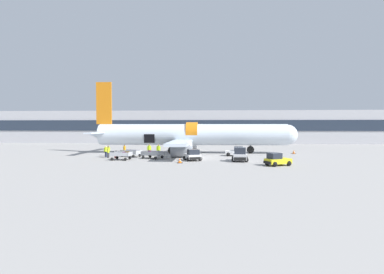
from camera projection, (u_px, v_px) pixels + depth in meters
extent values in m
plane|color=gray|center=(197.00, 158.00, 41.87)|extent=(500.00, 500.00, 0.00)
cube|color=#B2B2B7|center=(204.00, 127.00, 79.24)|extent=(108.18, 9.47, 8.35)
cube|color=#232D3D|center=(203.00, 125.00, 74.45)|extent=(106.02, 0.16, 2.67)
cylinder|color=silver|center=(192.00, 135.00, 48.95)|extent=(30.63, 3.43, 3.43)
sphere|color=silver|center=(287.00, 135.00, 47.99)|extent=(3.26, 3.26, 3.26)
cone|color=silver|center=(101.00, 134.00, 49.91)|extent=(3.94, 3.15, 3.15)
cylinder|color=orange|center=(192.00, 133.00, 48.90)|extent=(1.84, 3.44, 3.44)
cube|color=orange|center=(104.00, 103.00, 49.68)|extent=(2.57, 0.28, 6.96)
cube|color=silver|center=(97.00, 133.00, 46.32)|extent=(1.17, 7.09, 0.20)
cube|color=silver|center=(112.00, 132.00, 53.38)|extent=(1.17, 7.09, 0.20)
cube|color=silver|center=(180.00, 143.00, 42.24)|extent=(2.79, 12.65, 0.40)
cube|color=silver|center=(188.00, 139.00, 55.88)|extent=(2.79, 12.65, 0.40)
cylinder|color=gray|center=(182.00, 150.00, 42.07)|extent=(2.98, 2.01, 2.01)
cylinder|color=gray|center=(189.00, 144.00, 56.09)|extent=(2.98, 2.01, 2.01)
cube|color=black|center=(149.00, 139.00, 47.70)|extent=(1.70, 0.12, 1.40)
cylinder|color=#56565B|center=(251.00, 145.00, 48.41)|extent=(0.22, 0.22, 1.57)
sphere|color=black|center=(250.00, 150.00, 48.44)|extent=(1.19, 1.19, 1.19)
cylinder|color=#56565B|center=(172.00, 145.00, 46.79)|extent=(0.22, 0.22, 1.57)
sphere|color=black|center=(172.00, 150.00, 46.82)|extent=(1.19, 1.19, 1.19)
cylinder|color=#56565B|center=(175.00, 144.00, 51.61)|extent=(0.22, 0.22, 1.57)
sphere|color=black|center=(175.00, 148.00, 51.64)|extent=(1.19, 1.19, 1.19)
cube|color=white|center=(192.00, 156.00, 38.39)|extent=(2.35, 2.81, 0.56)
cube|color=#232833|center=(193.00, 152.00, 37.97)|extent=(1.66, 1.49, 0.65)
cube|color=black|center=(195.00, 158.00, 37.20)|extent=(1.40, 0.62, 0.28)
sphere|color=black|center=(188.00, 159.00, 37.40)|extent=(0.56, 0.56, 0.56)
sphere|color=black|center=(200.00, 159.00, 37.85)|extent=(0.56, 0.56, 0.56)
sphere|color=black|center=(185.00, 158.00, 38.96)|extent=(0.56, 0.56, 0.56)
sphere|color=black|center=(196.00, 157.00, 39.40)|extent=(0.56, 0.56, 0.56)
cube|color=silver|center=(240.00, 156.00, 37.64)|extent=(1.87, 3.25, 0.73)
cube|color=#232833|center=(240.00, 151.00, 37.07)|extent=(1.48, 1.52, 0.79)
cube|color=black|center=(240.00, 159.00, 36.05)|extent=(1.46, 0.24, 0.36)
sphere|color=black|center=(234.00, 160.00, 36.71)|extent=(0.56, 0.56, 0.56)
sphere|color=black|center=(246.00, 160.00, 36.49)|extent=(0.56, 0.56, 0.56)
sphere|color=black|center=(234.00, 158.00, 38.82)|extent=(0.56, 0.56, 0.56)
sphere|color=black|center=(246.00, 158.00, 38.59)|extent=(0.56, 0.56, 0.56)
cube|color=white|center=(235.00, 153.00, 44.25)|extent=(2.98, 1.85, 0.53)
cube|color=#232833|center=(239.00, 149.00, 44.15)|extent=(1.41, 1.45, 0.63)
cube|color=black|center=(245.00, 153.00, 44.01)|extent=(0.27, 1.41, 0.26)
sphere|color=black|center=(242.00, 155.00, 43.37)|extent=(0.56, 0.56, 0.56)
sphere|color=black|center=(242.00, 154.00, 44.83)|extent=(0.56, 0.56, 0.56)
sphere|color=black|center=(228.00, 154.00, 43.69)|extent=(0.56, 0.56, 0.56)
sphere|color=black|center=(229.00, 153.00, 45.15)|extent=(0.56, 0.56, 0.56)
cube|color=yellow|center=(278.00, 161.00, 33.35)|extent=(3.13, 2.48, 0.55)
cube|color=#232833|center=(274.00, 156.00, 33.15)|extent=(1.65, 1.63, 0.65)
cube|color=black|center=(267.00, 163.00, 32.82)|extent=(0.66, 1.21, 0.28)
sphere|color=black|center=(267.00, 163.00, 33.64)|extent=(0.56, 0.56, 0.56)
sphere|color=black|center=(275.00, 164.00, 32.38)|extent=(0.56, 0.56, 0.56)
sphere|color=black|center=(281.00, 162.00, 34.34)|extent=(0.56, 0.56, 0.56)
sphere|color=black|center=(289.00, 163.00, 33.08)|extent=(0.56, 0.56, 0.56)
cube|color=#B7BABF|center=(131.00, 153.00, 42.94)|extent=(3.29, 2.56, 0.05)
cube|color=#B7BABF|center=(139.00, 152.00, 42.23)|extent=(0.67, 1.31, 0.48)
cube|color=#B7BABF|center=(128.00, 152.00, 42.34)|extent=(2.65, 1.31, 0.48)
cube|color=#B7BABF|center=(134.00, 151.00, 43.53)|extent=(2.65, 1.31, 0.48)
cube|color=#333338|center=(142.00, 156.00, 42.01)|extent=(0.85, 0.46, 0.06)
sphere|color=black|center=(133.00, 156.00, 41.83)|extent=(0.40, 0.40, 0.40)
sphere|color=black|center=(140.00, 155.00, 43.07)|extent=(0.40, 0.40, 0.40)
sphere|color=black|center=(122.00, 155.00, 42.84)|extent=(0.40, 0.40, 0.40)
sphere|color=black|center=(129.00, 155.00, 44.08)|extent=(0.40, 0.40, 0.40)
cube|color=#721951|center=(134.00, 152.00, 42.41)|extent=(0.49, 0.34, 0.35)
cube|color=#721951|center=(125.00, 152.00, 43.12)|extent=(0.43, 0.41, 0.35)
cube|color=#999BA0|center=(153.00, 155.00, 40.63)|extent=(3.26, 2.64, 0.05)
cube|color=#999BA0|center=(161.00, 153.00, 40.00)|extent=(0.71, 1.55, 0.43)
cube|color=#999BA0|center=(149.00, 153.00, 39.91)|extent=(2.58, 1.15, 0.43)
cube|color=#999BA0|center=(156.00, 152.00, 41.34)|extent=(2.58, 1.15, 0.43)
cube|color=#333338|center=(164.00, 157.00, 39.80)|extent=(0.86, 0.43, 0.06)
sphere|color=black|center=(155.00, 158.00, 39.46)|extent=(0.40, 0.40, 0.40)
sphere|color=black|center=(162.00, 157.00, 40.94)|extent=(0.40, 0.40, 0.40)
sphere|color=black|center=(143.00, 157.00, 40.35)|extent=(0.40, 0.40, 0.40)
sphere|color=black|center=(150.00, 156.00, 41.83)|extent=(0.40, 0.40, 0.40)
cube|color=#721951|center=(150.00, 153.00, 40.58)|extent=(0.41, 0.31, 0.51)
cube|color=#1E2347|center=(157.00, 153.00, 40.33)|extent=(0.49, 0.29, 0.39)
cube|color=#B7BABF|center=(121.00, 155.00, 38.89)|extent=(2.66, 1.84, 0.05)
cube|color=#B7BABF|center=(130.00, 154.00, 38.71)|extent=(0.18, 1.65, 0.43)
cube|color=#B7BABF|center=(119.00, 154.00, 38.10)|extent=(2.49, 0.25, 0.43)
cube|color=#B7BABF|center=(123.00, 153.00, 39.67)|extent=(2.49, 0.25, 0.43)
cube|color=#333338|center=(134.00, 158.00, 38.67)|extent=(0.90, 0.15, 0.06)
sphere|color=black|center=(125.00, 159.00, 37.97)|extent=(0.40, 0.40, 0.40)
sphere|color=black|center=(130.00, 158.00, 39.60)|extent=(0.40, 0.40, 0.40)
sphere|color=black|center=(112.00, 159.00, 38.22)|extent=(0.40, 0.40, 0.40)
sphere|color=black|center=(117.00, 158.00, 39.85)|extent=(0.40, 0.40, 0.40)
cube|color=#721951|center=(124.00, 154.00, 38.97)|extent=(0.51, 0.25, 0.42)
cube|color=#2D2D33|center=(119.00, 154.00, 39.14)|extent=(0.51, 0.33, 0.35)
cube|color=olive|center=(127.00, 153.00, 38.90)|extent=(0.56, 0.25, 0.53)
cylinder|color=black|center=(108.00, 154.00, 43.54)|extent=(0.40, 0.40, 0.78)
cylinder|color=#B7E019|center=(108.00, 149.00, 43.52)|extent=(0.51, 0.51, 0.61)
sphere|color=brown|center=(108.00, 146.00, 43.50)|extent=(0.21, 0.21, 0.21)
cylinder|color=#B7E019|center=(107.00, 150.00, 43.36)|extent=(0.16, 0.16, 0.56)
cylinder|color=#B7E019|center=(110.00, 149.00, 43.68)|extent=(0.16, 0.16, 0.56)
cylinder|color=#1E2338|center=(125.00, 153.00, 45.23)|extent=(0.36, 0.36, 0.78)
cylinder|color=orange|center=(124.00, 148.00, 45.20)|extent=(0.47, 0.47, 0.61)
sphere|color=brown|center=(124.00, 145.00, 45.19)|extent=(0.21, 0.21, 0.21)
cylinder|color=orange|center=(124.00, 148.00, 45.41)|extent=(0.15, 0.15, 0.56)
cylinder|color=orange|center=(125.00, 149.00, 45.00)|extent=(0.15, 0.15, 0.56)
cylinder|color=#2D2D33|center=(108.00, 155.00, 41.41)|extent=(0.34, 0.34, 0.75)
cylinder|color=#CCE523|center=(108.00, 150.00, 41.38)|extent=(0.44, 0.44, 0.59)
sphere|color=brown|center=(108.00, 148.00, 41.37)|extent=(0.21, 0.21, 0.21)
cylinder|color=#CCE523|center=(108.00, 151.00, 41.59)|extent=(0.14, 0.14, 0.54)
cylinder|color=#CCE523|center=(108.00, 151.00, 41.18)|extent=(0.14, 0.14, 0.54)
cylinder|color=black|center=(149.00, 153.00, 44.78)|extent=(0.41, 0.41, 0.84)
cylinder|color=#B7E019|center=(149.00, 148.00, 44.75)|extent=(0.52, 0.52, 0.66)
sphere|color=#9E7556|center=(149.00, 145.00, 44.73)|extent=(0.23, 0.23, 0.23)
cylinder|color=#B7E019|center=(148.00, 148.00, 44.67)|extent=(0.17, 0.17, 0.61)
cylinder|color=#B7E019|center=(151.00, 148.00, 44.84)|extent=(0.17, 0.17, 0.61)
cylinder|color=#1E2338|center=(106.00, 154.00, 42.44)|extent=(0.31, 0.31, 0.80)
cylinder|color=#CCE523|center=(106.00, 149.00, 42.41)|extent=(0.40, 0.40, 0.63)
sphere|color=beige|center=(106.00, 146.00, 42.40)|extent=(0.22, 0.22, 0.22)
cylinder|color=#CCE523|center=(107.00, 150.00, 42.41)|extent=(0.13, 0.13, 0.58)
cylinder|color=#CCE523|center=(104.00, 150.00, 42.42)|extent=(0.13, 0.13, 0.58)
cylinder|color=#2D2D33|center=(158.00, 153.00, 44.08)|extent=(0.41, 0.41, 0.85)
cylinder|color=#B7E019|center=(158.00, 148.00, 44.05)|extent=(0.53, 0.53, 0.67)
sphere|color=#9E7556|center=(158.00, 145.00, 44.03)|extent=(0.23, 0.23, 0.23)
cylinder|color=#B7E019|center=(157.00, 149.00, 43.97)|extent=(0.17, 0.17, 0.61)
cylinder|color=#B7E019|center=(160.00, 148.00, 44.14)|extent=(0.17, 0.17, 0.61)
cube|color=#4C1E1E|center=(116.00, 156.00, 41.03)|extent=(0.46, 0.24, 0.63)
cube|color=black|center=(116.00, 153.00, 41.02)|extent=(0.29, 0.03, 0.12)
cube|color=#1E2347|center=(116.00, 154.00, 44.06)|extent=(0.59, 0.40, 0.66)
cube|color=black|center=(116.00, 151.00, 44.05)|extent=(0.34, 0.14, 0.12)
cube|color=black|center=(294.00, 154.00, 47.77)|extent=(0.64, 0.64, 0.03)
cone|color=orange|center=(294.00, 152.00, 47.76)|extent=(0.48, 0.48, 0.58)
cylinder|color=white|center=(294.00, 152.00, 47.76)|extent=(0.28, 0.28, 0.07)
cube|color=black|center=(180.00, 163.00, 35.72)|extent=(0.65, 0.65, 0.03)
cone|color=orange|center=(180.00, 161.00, 35.71)|extent=(0.48, 0.48, 0.59)
cylinder|color=white|center=(180.00, 160.00, 35.71)|extent=(0.28, 0.28, 0.07)
cube|color=black|center=(195.00, 158.00, 41.55)|extent=(0.48, 0.48, 0.03)
cone|color=orange|center=(195.00, 156.00, 41.54)|extent=(0.35, 0.35, 0.55)
cylinder|color=white|center=(195.00, 156.00, 41.54)|extent=(0.21, 0.21, 0.07)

